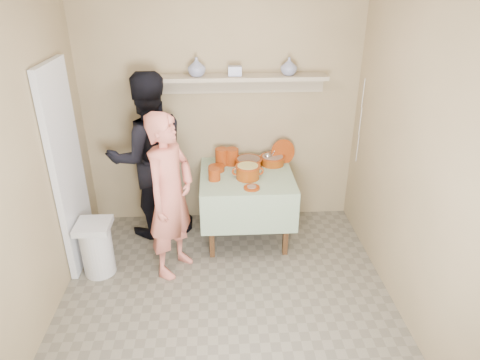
{
  "coord_description": "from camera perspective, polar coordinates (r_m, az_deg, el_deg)",
  "views": [
    {
      "loc": [
        -0.05,
        -2.78,
        2.67
      ],
      "look_at": [
        0.15,
        0.75,
        0.95
      ],
      "focal_mm": 32.0,
      "sensor_mm": 36.0,
      "label": 1
    }
  ],
  "objects": [
    {
      "name": "ground",
      "position": [
        3.86,
        -1.68,
        -17.89
      ],
      "size": [
        3.5,
        3.5,
        0.0
      ],
      "primitive_type": "plane",
      "color": "#6B6454",
      "rests_on": "ground"
    },
    {
      "name": "tile_panel",
      "position": [
        4.33,
        -21.98,
        1.22
      ],
      "size": [
        0.06,
        0.7,
        2.0
      ],
      "primitive_type": "cube",
      "color": "silver",
      "rests_on": "ground"
    },
    {
      "name": "plate_stack_a",
      "position": [
        4.69,
        -2.47,
        3.11
      ],
      "size": [
        0.14,
        0.14,
        0.19
      ],
      "primitive_type": "cylinder",
      "color": "#7B2202",
      "rests_on": "serving_table"
    },
    {
      "name": "plate_stack_b",
      "position": [
        4.7,
        -1.11,
        3.13
      ],
      "size": [
        0.15,
        0.15,
        0.18
      ],
      "primitive_type": "cylinder",
      "color": "#7B2202",
      "rests_on": "serving_table"
    },
    {
      "name": "bowl_stack",
      "position": [
        4.35,
        -3.44,
        0.75
      ],
      "size": [
        0.12,
        0.12,
        0.12
      ],
      "primitive_type": "cylinder",
      "color": "#7B2202",
      "rests_on": "serving_table"
    },
    {
      "name": "empty_bowl",
      "position": [
        4.57,
        -3.17,
        1.56
      ],
      "size": [
        0.17,
        0.17,
        0.05
      ],
      "primitive_type": "cylinder",
      "color": "#7B2202",
      "rests_on": "serving_table"
    },
    {
      "name": "propped_lid",
      "position": [
        4.76,
        5.75,
        3.73
      ],
      "size": [
        0.3,
        0.18,
        0.28
      ],
      "primitive_type": "cylinder",
      "rotation": [
        1.32,
        0.0,
        0.34
      ],
      "color": "#7B2202",
      "rests_on": "serving_table"
    },
    {
      "name": "vase_right",
      "position": [
        4.54,
        6.54,
        14.83
      ],
      "size": [
        0.2,
        0.2,
        0.18
      ],
      "primitive_type": "imported",
      "rotation": [
        0.0,
        0.0,
        -0.21
      ],
      "color": "navy",
      "rests_on": "wall_shelf"
    },
    {
      "name": "vase_left",
      "position": [
        4.48,
        -5.81,
        14.77
      ],
      "size": [
        0.23,
        0.23,
        0.19
      ],
      "primitive_type": "imported",
      "rotation": [
        0.0,
        0.0,
        0.33
      ],
      "color": "navy",
      "rests_on": "wall_shelf"
    },
    {
      "name": "ceramic_box",
      "position": [
        4.49,
        -0.69,
        14.34
      ],
      "size": [
        0.14,
        0.1,
        0.1
      ],
      "primitive_type": "cube",
      "rotation": [
        0.0,
        0.0,
        -0.01
      ],
      "color": "navy",
      "rests_on": "wall_shelf"
    },
    {
      "name": "person_cook",
      "position": [
        4.0,
        -9.27,
        -2.18
      ],
      "size": [
        0.63,
        0.7,
        1.62
      ],
      "primitive_type": "imported",
      "rotation": [
        0.0,
        0.0,
        1.06
      ],
      "color": "#CA6757",
      "rests_on": "ground"
    },
    {
      "name": "person_helper",
      "position": [
        4.65,
        -12.01,
        3.03
      ],
      "size": [
        1.06,
        0.95,
        1.81
      ],
      "primitive_type": "imported",
      "rotation": [
        0.0,
        0.0,
        -2.79
      ],
      "color": "black",
      "rests_on": "ground"
    },
    {
      "name": "room_shell",
      "position": [
        2.98,
        -2.07,
        5.06
      ],
      "size": [
        3.04,
        3.54,
        2.62
      ],
      "color": "#9C875F",
      "rests_on": "ground"
    },
    {
      "name": "serving_table",
      "position": [
        4.55,
        0.88,
        -0.54
      ],
      "size": [
        0.97,
        0.97,
        0.76
      ],
      "color": "#4C2D16",
      "rests_on": "ground"
    },
    {
      "name": "cazuela_meat_a",
      "position": [
        4.64,
        1.15,
        2.43
      ],
      "size": [
        0.3,
        0.3,
        0.1
      ],
      "color": "#692504",
      "rests_on": "serving_table"
    },
    {
      "name": "cazuela_meat_b",
      "position": [
        4.72,
        4.37,
        2.76
      ],
      "size": [
        0.28,
        0.28,
        0.1
      ],
      "color": "#692504",
      "rests_on": "serving_table"
    },
    {
      "name": "ladle",
      "position": [
        4.67,
        3.73,
        3.21
      ],
      "size": [
        0.08,
        0.26,
        0.19
      ],
      "color": "silver",
      "rests_on": "cazuela_meat_b"
    },
    {
      "name": "cazuela_rice",
      "position": [
        4.37,
        1.04,
        1.25
      ],
      "size": [
        0.33,
        0.25,
        0.14
      ],
      "color": "#692504",
      "rests_on": "serving_table"
    },
    {
      "name": "front_plate",
      "position": [
        4.19,
        1.58,
        -1.01
      ],
      "size": [
        0.16,
        0.16,
        0.03
      ],
      "color": "#7B2202",
      "rests_on": "serving_table"
    },
    {
      "name": "wall_shelf",
      "position": [
        4.55,
        -0.01,
        13.28
      ],
      "size": [
        1.8,
        0.25,
        0.21
      ],
      "color": "tan",
      "rests_on": "room_shell"
    },
    {
      "name": "trash_bin",
      "position": [
        4.39,
        -18.54,
        -8.56
      ],
      "size": [
        0.32,
        0.32,
        0.56
      ],
      "color": "silver",
      "rests_on": "ground"
    },
    {
      "name": "electrical_cord",
      "position": [
        4.74,
        15.75,
        7.52
      ],
      "size": [
        0.01,
        0.05,
        0.9
      ],
      "color": "silver",
      "rests_on": "wall_shelf"
    }
  ]
}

